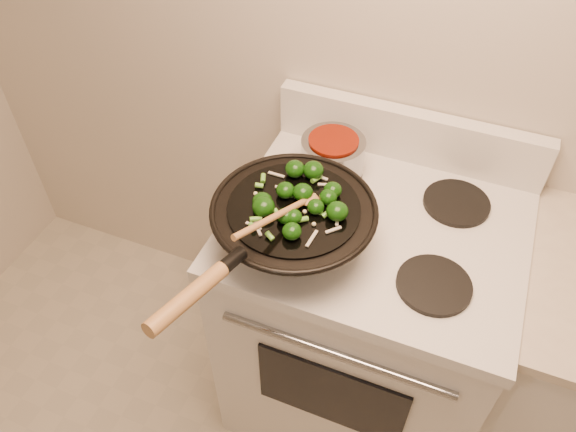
% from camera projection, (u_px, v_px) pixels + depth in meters
% --- Properties ---
extents(stove, '(0.78, 0.67, 1.08)m').
position_uv_depth(stove, '(362.00, 318.00, 1.81)').
color(stove, white).
rests_on(stove, ground).
extents(wok, '(0.41, 0.66, 0.20)m').
position_uv_depth(wok, '(292.00, 224.00, 1.37)').
color(wok, black).
rests_on(wok, stove).
extents(stirfry, '(0.25, 0.27, 0.05)m').
position_uv_depth(stirfry, '(299.00, 198.00, 1.33)').
color(stirfry, '#0F3708').
rests_on(stirfry, wok).
extents(wooden_spoon, '(0.12, 0.27, 0.09)m').
position_uv_depth(wooden_spoon, '(289.00, 209.00, 1.29)').
color(wooden_spoon, '#A67241').
rests_on(wooden_spoon, wok).
extents(saucepan, '(0.18, 0.29, 0.11)m').
position_uv_depth(saucepan, '(332.00, 155.00, 1.58)').
color(saucepan, gray).
rests_on(saucepan, stove).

